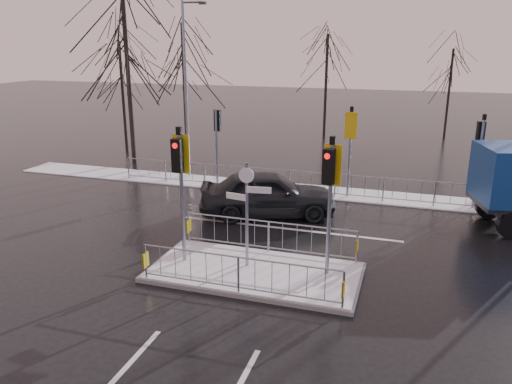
% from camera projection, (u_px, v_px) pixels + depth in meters
% --- Properties ---
extents(ground, '(120.00, 120.00, 0.00)m').
position_uv_depth(ground, '(255.00, 274.00, 14.30)').
color(ground, black).
rests_on(ground, ground).
extents(snow_verge, '(30.00, 2.00, 0.04)m').
position_uv_depth(snow_verge, '(314.00, 191.00, 22.14)').
color(snow_verge, white).
rests_on(snow_verge, ground).
extents(lane_markings, '(8.00, 11.38, 0.01)m').
position_uv_depth(lane_markings, '(251.00, 279.00, 14.00)').
color(lane_markings, silver).
rests_on(lane_markings, ground).
extents(traffic_island, '(6.00, 3.04, 4.15)m').
position_uv_depth(traffic_island, '(255.00, 261.00, 14.21)').
color(traffic_island, slate).
rests_on(traffic_island, ground).
extents(far_kerb_fixtures, '(18.00, 0.65, 3.83)m').
position_uv_depth(far_kerb_fixtures, '(319.00, 173.00, 21.30)').
color(far_kerb_fixtures, gray).
rests_on(far_kerb_fixtures, ground).
extents(car_far_lane, '(5.53, 3.64, 1.75)m').
position_uv_depth(car_far_lane, '(268.00, 194.00, 18.90)').
color(car_far_lane, black).
rests_on(car_far_lane, ground).
extents(tree_near_a, '(4.75, 4.75, 8.97)m').
position_uv_depth(tree_near_a, '(126.00, 47.00, 25.63)').
color(tree_near_a, black).
rests_on(tree_near_a, ground).
extents(tree_near_b, '(4.00, 4.00, 7.55)m').
position_uv_depth(tree_near_b, '(184.00, 66.00, 26.55)').
color(tree_near_b, black).
rests_on(tree_near_b, ground).
extents(tree_near_c, '(3.50, 3.50, 6.61)m').
position_uv_depth(tree_near_c, '(121.00, 76.00, 28.96)').
color(tree_near_c, black).
rests_on(tree_near_c, ground).
extents(tree_far_a, '(3.75, 3.75, 7.08)m').
position_uv_depth(tree_far_a, '(327.00, 66.00, 33.55)').
color(tree_far_a, black).
rests_on(tree_far_a, ground).
extents(tree_far_b, '(3.25, 3.25, 6.14)m').
position_uv_depth(tree_far_b, '(451.00, 76.00, 33.23)').
color(tree_far_b, black).
rests_on(tree_far_b, ground).
extents(street_lamp_left, '(1.25, 0.18, 8.20)m').
position_uv_depth(street_lamp_left, '(187.00, 84.00, 23.54)').
color(street_lamp_left, gray).
rests_on(street_lamp_left, ground).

